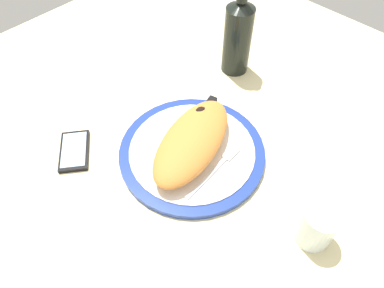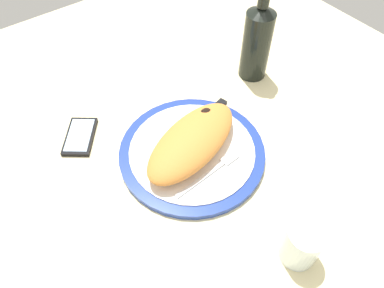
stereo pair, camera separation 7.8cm
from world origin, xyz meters
TOP-DOWN VIEW (x-y plane):
  - ground_plane at (0.00, 0.00)cm, footprint 150.00×150.00cm
  - plate at (0.00, 0.00)cm, footprint 32.85×32.85cm
  - calzone at (0.31, 0.45)cm, footprint 28.99×19.25cm
  - fork at (0.25, -7.30)cm, footprint 17.08×2.64cm
  - knife at (7.19, 4.93)cm, footprint 23.32×7.81cm
  - smartphone at (-18.20, 19.68)cm, footprint 11.81×12.66cm
  - water_glass at (1.63, -30.31)cm, footprint 6.75×6.75cm
  - wine_bottle at (29.91, 12.49)cm, footprint 7.35×7.35cm

SIDE VIEW (x-z plane):
  - ground_plane at x=0.00cm, z-range -3.00..0.00cm
  - smartphone at x=-18.20cm, z-range -0.02..1.14cm
  - plate at x=0.00cm, z-range -0.03..1.72cm
  - fork at x=0.25cm, z-range 1.76..2.16cm
  - knife at x=7.19cm, z-range 1.66..2.86cm
  - water_glass at x=1.63cm, z-range -0.62..8.34cm
  - calzone at x=0.31cm, z-range 1.76..7.64cm
  - wine_bottle at x=29.91cm, z-range -2.39..23.49cm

